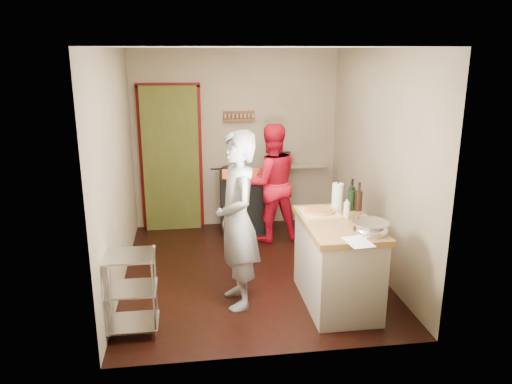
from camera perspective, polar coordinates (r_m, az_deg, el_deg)
floor at (r=6.12m, az=-0.56°, el=-8.96°), size 3.50×3.50×0.00m
back_wall at (r=7.43m, az=-7.29°, el=4.60°), size 3.00×0.44×2.60m
left_wall at (r=5.70m, az=-15.73°, el=2.41°), size 0.04×3.50×2.60m
right_wall at (r=6.06m, az=13.63°, el=3.35°), size 0.04×3.50×2.60m
ceiling at (r=5.55m, az=-0.64°, el=16.30°), size 3.00×3.50×0.02m
stove at (r=7.28m, az=-1.63°, el=-1.04°), size 0.60×0.63×1.00m
wire_shelving at (r=4.84m, az=-14.14°, el=-10.80°), size 0.48×0.40×0.80m
island at (r=5.27m, az=9.31°, el=-7.71°), size 0.72×1.33×1.22m
person_stripe at (r=5.04m, az=-2.14°, el=-3.30°), size 0.52×0.72×1.83m
person_red at (r=6.84m, az=1.72°, el=1.03°), size 0.87×0.72×1.63m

